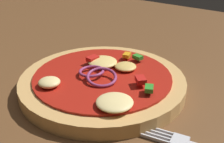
# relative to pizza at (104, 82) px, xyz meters

# --- Properties ---
(dining_table) EXTENTS (1.49, 1.04, 0.04)m
(dining_table) POSITION_rel_pizza_xyz_m (-0.00, -0.01, -0.03)
(dining_table) COLOR brown
(dining_table) RESTS_ON ground
(pizza) EXTENTS (0.23, 0.23, 0.03)m
(pizza) POSITION_rel_pizza_xyz_m (0.00, 0.00, 0.00)
(pizza) COLOR tan
(pizza) RESTS_ON dining_table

